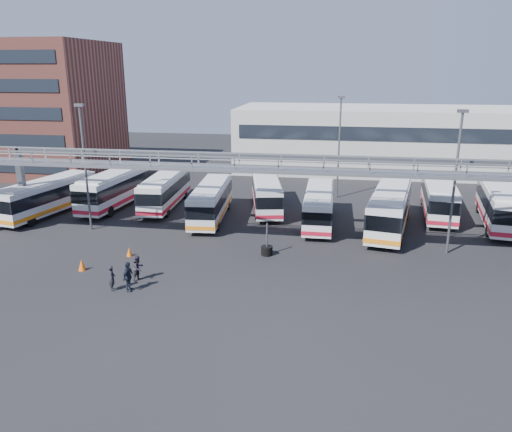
% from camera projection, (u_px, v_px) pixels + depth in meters
% --- Properties ---
extents(ground, '(140.00, 140.00, 0.00)m').
position_uv_depth(ground, '(269.00, 281.00, 31.32)').
color(ground, black).
rests_on(ground, ground).
extents(gantry, '(51.40, 5.15, 7.10)m').
position_uv_depth(gantry, '(281.00, 176.00, 35.30)').
color(gantry, gray).
rests_on(gantry, ground).
extents(apartment_building, '(18.00, 15.00, 16.00)m').
position_uv_depth(apartment_building, '(35.00, 108.00, 62.68)').
color(apartment_building, brown).
rests_on(apartment_building, ground).
extents(warehouse, '(42.00, 14.00, 8.00)m').
position_uv_depth(warehouse, '(402.00, 139.00, 64.25)').
color(warehouse, '#9E9E99').
rests_on(warehouse, ground).
extents(light_pole_left, '(0.70, 0.35, 10.21)m').
position_uv_depth(light_pole_left, '(85.00, 161.00, 39.73)').
color(light_pole_left, '#4C4F54').
rests_on(light_pole_left, ground).
extents(light_pole_mid, '(0.70, 0.35, 10.21)m').
position_uv_depth(light_pole_mid, '(455.00, 175.00, 34.44)').
color(light_pole_mid, '#4C4F54').
rests_on(light_pole_mid, ground).
extents(light_pole_back, '(0.70, 0.35, 10.21)m').
position_uv_depth(light_pole_back, '(339.00, 142.00, 49.86)').
color(light_pole_back, '#4C4F54').
rests_on(light_pole_back, ground).
extents(bus_0, '(4.48, 10.93, 3.24)m').
position_uv_depth(bus_0, '(48.00, 196.00, 44.98)').
color(bus_0, silver).
rests_on(bus_0, ground).
extents(bus_1, '(3.46, 11.35, 3.40)m').
position_uv_depth(bus_1, '(117.00, 187.00, 47.82)').
color(bus_1, silver).
rests_on(bus_1, ground).
extents(bus_2, '(2.99, 10.50, 3.15)m').
position_uv_depth(bus_2, '(165.00, 189.00, 47.56)').
color(bus_2, silver).
rests_on(bus_2, ground).
extents(bus_3, '(3.20, 10.44, 3.12)m').
position_uv_depth(bus_3, '(211.00, 200.00, 43.66)').
color(bus_3, silver).
rests_on(bus_3, ground).
extents(bus_4, '(4.34, 10.47, 3.10)m').
position_uv_depth(bus_4, '(266.00, 192.00, 46.60)').
color(bus_4, silver).
rests_on(bus_4, ground).
extents(bus_5, '(2.40, 10.01, 3.03)m').
position_uv_depth(bus_5, '(319.00, 205.00, 42.27)').
color(bus_5, silver).
rests_on(bus_5, ground).
extents(bus_6, '(4.67, 11.74, 3.48)m').
position_uv_depth(bus_6, '(390.00, 208.00, 40.54)').
color(bus_6, silver).
rests_on(bus_6, ground).
extents(bus_7, '(3.47, 10.83, 3.23)m').
position_uv_depth(bus_7, '(439.00, 196.00, 44.80)').
color(bus_7, silver).
rests_on(bus_7, ground).
extents(bus_8, '(4.18, 11.50, 3.42)m').
position_uv_depth(bus_8, '(500.00, 204.00, 41.97)').
color(bus_8, silver).
rests_on(bus_8, ground).
extents(pedestrian_a, '(0.53, 0.66, 1.58)m').
position_uv_depth(pedestrian_a, '(112.00, 278.00, 29.84)').
color(pedestrian_a, black).
rests_on(pedestrian_a, ground).
extents(pedestrian_b, '(0.87, 0.97, 1.65)m').
position_uv_depth(pedestrian_b, '(138.00, 268.00, 31.23)').
color(pedestrian_b, '#29222F').
rests_on(pedestrian_b, ground).
extents(pedestrian_d, '(0.54, 1.12, 1.85)m').
position_uv_depth(pedestrian_d, '(128.00, 277.00, 29.70)').
color(pedestrian_d, black).
rests_on(pedestrian_d, ground).
extents(cone_left, '(0.54, 0.54, 0.77)m').
position_uv_depth(cone_left, '(82.00, 265.00, 32.91)').
color(cone_left, '#E1580C').
rests_on(cone_left, ground).
extents(cone_right, '(0.43, 0.43, 0.66)m').
position_uv_depth(cone_right, '(129.00, 252.00, 35.40)').
color(cone_right, '#E1580C').
rests_on(cone_right, ground).
extents(tire_stack, '(0.83, 0.83, 2.38)m').
position_uv_depth(tire_stack, '(267.00, 250.00, 35.58)').
color(tire_stack, black).
rests_on(tire_stack, ground).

